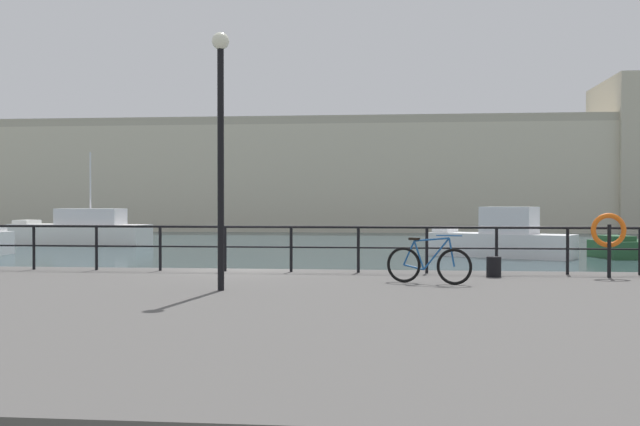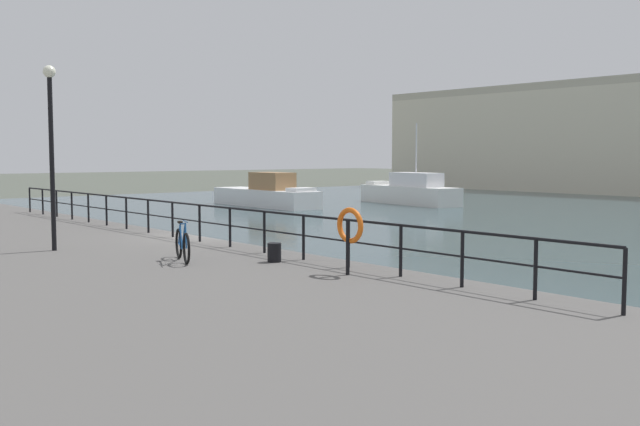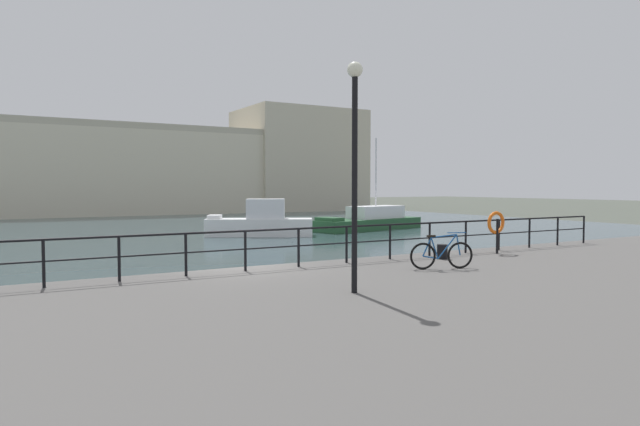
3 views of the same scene
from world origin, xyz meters
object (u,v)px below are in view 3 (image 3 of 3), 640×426
Objects in this scene: mooring_bollard at (442,252)px; life_ring_stand at (496,224)px; moored_red_daysailer at (260,222)px; parked_bicycle at (442,255)px; moored_blue_motorboat at (369,221)px; quay_lamp_post at (355,147)px; harbor_building at (128,169)px.

life_ring_stand is (2.45, 0.11, 0.75)m from mooring_bollard.
parked_bicycle is (-4.23, -21.29, 0.47)m from moored_red_daysailer.
moored_red_daysailer is at bearing -7.46° from moored_blue_motorboat.
quay_lamp_post is at bearing 41.37° from moored_blue_motorboat.
moored_blue_motorboat is 29.46m from quay_lamp_post.
harbor_building is 7.71× the size of moored_blue_motorboat.
moored_blue_motorboat reaches higher than parked_bicycle.
life_ring_stand is at bearing 116.57° from moored_red_daysailer.
moored_red_daysailer reaches higher than mooring_bollard.
mooring_bollard is 2.57m from life_ring_stand.
quay_lamp_post is (-3.85, -1.58, 2.64)m from parked_bicycle.
quay_lamp_post is at bearing -149.47° from mooring_bollard.
life_ring_stand is (3.92, 1.68, 0.59)m from parked_bicycle.
quay_lamp_post is at bearing -157.29° from life_ring_stand.
parked_bicycle is at bearing -156.83° from life_ring_stand.
quay_lamp_post is (-5.32, -3.14, 2.80)m from mooring_bollard.
moored_red_daysailer is (-9.10, -0.83, 0.20)m from moored_blue_motorboat.
quay_lamp_post reaches higher than parked_bicycle.
moored_blue_motorboat reaches higher than life_ring_stand.
parked_bicycle is 3.83× the size of mooring_bollard.
moored_red_daysailer reaches higher than parked_bicycle.
harbor_building is at bearing -60.03° from moored_red_daysailer.
harbor_building is 15.62× the size of quay_lamp_post.
harbor_building is 53.10× the size of life_ring_stand.
moored_blue_motorboat is 23.74m from mooring_bollard.
mooring_bollard is (-2.76, -19.73, 0.30)m from moored_red_daysailer.
life_ring_stand is at bearing 43.18° from parked_bicycle.
harbor_building reaches higher than quay_lamp_post.
moored_blue_motorboat is at bearing 54.06° from quay_lamp_post.
parked_bicycle is 4.30m from life_ring_stand.
mooring_bollard is 6.79m from quay_lamp_post.
harbor_building reaches higher than moored_red_daysailer.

